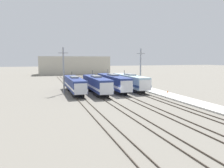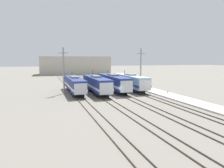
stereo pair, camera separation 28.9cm
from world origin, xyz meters
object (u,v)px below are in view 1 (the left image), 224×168
catenary_tower_right (141,69)px  catenary_tower_left (64,70)px  locomotive_far_left (75,84)px  traffic_cone (168,92)px  locomotive_center_left (97,84)px  locomotive_center_right (113,82)px  locomotive_far_right (131,82)px

catenary_tower_right → catenary_tower_left: bearing=180.0°
locomotive_far_left → traffic_cone: locomotive_far_left is taller
locomotive_center_left → traffic_cone: 16.39m
locomotive_center_right → traffic_cone: bearing=-36.7°
catenary_tower_left → catenary_tower_right: (19.23, 0.00, 0.00)m
locomotive_center_right → locomotive_center_left: bearing=-153.9°
locomotive_far_left → locomotive_far_right: (14.42, 0.80, 0.10)m
locomotive_center_left → locomotive_far_left: bearing=157.8°
locomotive_far_left → locomotive_center_right: (9.61, 0.40, 0.13)m
locomotive_far_left → locomotive_center_right: 9.62m
locomotive_center_left → catenary_tower_left: (-7.23, 1.99, 3.30)m
locomotive_center_left → catenary_tower_right: catenary_tower_right is taller
locomotive_center_right → catenary_tower_right: catenary_tower_right is taller
locomotive_far_left → catenary_tower_left: (-2.42, 0.03, 3.39)m
locomotive_far_left → catenary_tower_left: 4.17m
locomotive_far_left → traffic_cone: 21.55m
traffic_cone → locomotive_center_right: bearing=143.3°
traffic_cone → locomotive_far_right: bearing=124.7°
catenary_tower_left → traffic_cone: bearing=-18.4°
locomotive_far_left → locomotive_far_right: size_ratio=1.00×
catenary_tower_left → catenary_tower_right: same height
locomotive_center_right → catenary_tower_left: (-12.03, -0.37, 3.26)m
catenary_tower_left → traffic_cone: 24.30m
catenary_tower_left → locomotive_far_right: bearing=2.6°
locomotive_far_left → catenary_tower_right: (16.81, 0.03, 3.39)m
catenary_tower_right → traffic_cone: 9.58m
locomotive_center_left → locomotive_center_right: size_ratio=0.92×
catenary_tower_left → catenary_tower_right: size_ratio=1.00×
locomotive_center_right → catenary_tower_right: 7.91m
catenary_tower_left → traffic_cone: (22.58, -7.51, -4.92)m
locomotive_center_left → traffic_cone: (15.35, -5.52, -1.61)m
locomotive_far_right → locomotive_center_left: bearing=-164.0°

